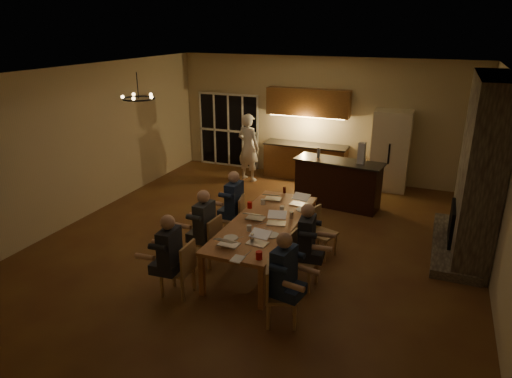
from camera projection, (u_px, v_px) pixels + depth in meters
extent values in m
plane|color=brown|center=(258.00, 244.00, 8.75)|extent=(9.00, 9.00, 0.00)
cube|color=tan|center=(321.00, 118.00, 12.14)|extent=(8.00, 0.04, 3.20)
cube|color=tan|center=(81.00, 143.00, 9.62)|extent=(0.04, 9.00, 3.20)
cube|color=tan|center=(509.00, 193.00, 6.78)|extent=(0.04, 9.00, 3.20)
cube|color=white|center=(258.00, 72.00, 7.65)|extent=(8.00, 9.00, 0.04)
cube|color=black|center=(229.00, 131.00, 13.23)|extent=(1.86, 0.08, 2.10)
cube|color=#6B6454|center=(481.00, 169.00, 7.94)|extent=(0.58, 2.50, 3.20)
cube|color=beige|center=(391.00, 151.00, 11.35)|extent=(0.90, 0.68, 2.00)
cube|color=#BA784A|center=(265.00, 241.00, 8.03)|extent=(1.10, 2.93, 0.75)
cube|color=black|center=(338.00, 183.00, 10.41)|extent=(2.05, 0.92, 1.08)
imported|color=white|center=(248.00, 147.00, 12.03)|extent=(0.75, 0.59, 1.80)
torus|color=black|center=(139.00, 99.00, 7.93)|extent=(0.56, 0.56, 0.03)
cylinder|color=silver|center=(249.00, 228.00, 7.53)|extent=(0.08, 0.08, 0.10)
cylinder|color=silver|center=(282.00, 209.00, 8.31)|extent=(0.09, 0.09, 0.10)
cylinder|color=silver|center=(263.00, 202.00, 8.64)|extent=(0.09, 0.09, 0.10)
cylinder|color=red|center=(259.00, 255.00, 6.62)|extent=(0.10, 0.10, 0.12)
cylinder|color=red|center=(250.00, 205.00, 8.45)|extent=(0.09, 0.09, 0.12)
cylinder|color=#B2B2B7|center=(252.00, 237.00, 7.18)|extent=(0.06, 0.06, 0.12)
cylinder|color=#3F0F0C|center=(284.00, 190.00, 9.22)|extent=(0.06, 0.06, 0.12)
cylinder|color=#B2B2B7|center=(291.00, 215.00, 8.01)|extent=(0.07, 0.07, 0.12)
cylinder|color=silver|center=(272.00, 235.00, 7.37)|extent=(0.24, 0.24, 0.02)
cylinder|color=silver|center=(231.00, 238.00, 7.27)|extent=(0.24, 0.24, 0.02)
cylinder|color=silver|center=(303.00, 210.00, 8.37)|extent=(0.24, 0.24, 0.02)
cube|color=white|center=(237.00, 259.00, 6.63)|extent=(0.17, 0.23, 0.01)
cylinder|color=#99999E|center=(319.00, 153.00, 10.43)|extent=(0.08, 0.08, 0.24)
cube|color=silver|center=(362.00, 153.00, 9.97)|extent=(0.16, 0.16, 0.46)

